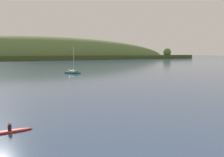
% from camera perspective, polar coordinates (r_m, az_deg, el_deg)
% --- Properties ---
extents(far_shoreline_hill, '(448.29, 87.02, 51.49)m').
position_cam_1_polar(far_shoreline_hill, '(269.18, -16.35, 4.52)').
color(far_shoreline_hill, '#3C4E24').
rests_on(far_shoreline_hill, ground).
extents(sailboat_midwater_white, '(4.06, 6.79, 10.45)m').
position_cam_1_polar(sailboat_midwater_white, '(80.09, -9.29, 1.25)').
color(sailboat_midwater_white, '#0F564C').
rests_on(sailboat_midwater_white, ground).
extents(canoe_with_paddler, '(3.82, 1.44, 1.02)m').
position_cam_1_polar(canoe_with_paddler, '(22.56, -23.77, -11.77)').
color(canoe_with_paddler, maroon).
rests_on(canoe_with_paddler, ground).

